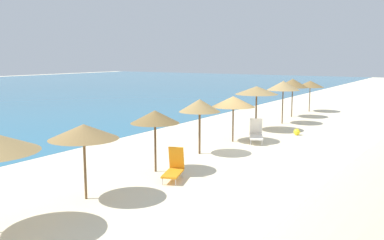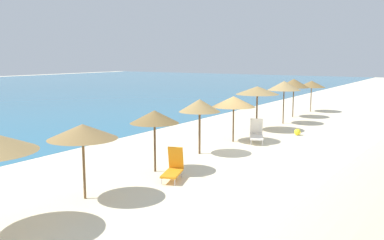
# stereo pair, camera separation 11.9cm
# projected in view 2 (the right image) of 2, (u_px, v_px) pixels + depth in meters

# --- Properties ---
(ground_plane) EXTENTS (160.00, 160.00, 0.00)m
(ground_plane) POSITION_uv_depth(u_px,v_px,m) (233.00, 145.00, 21.63)
(ground_plane) COLOR beige
(beach_umbrella_2) EXTENTS (2.19, 2.19, 2.42)m
(beach_umbrella_2) POSITION_uv_depth(u_px,v_px,m) (83.00, 132.00, 13.22)
(beach_umbrella_2) COLOR brown
(beach_umbrella_2) RESTS_ON ground_plane
(beach_umbrella_3) EXTENTS (1.92, 1.92, 2.44)m
(beach_umbrella_3) POSITION_uv_depth(u_px,v_px,m) (154.00, 117.00, 16.40)
(beach_umbrella_3) COLOR brown
(beach_umbrella_3) RESTS_ON ground_plane
(beach_umbrella_4) EXTENTS (1.92, 1.92, 2.57)m
(beach_umbrella_4) POSITION_uv_depth(u_px,v_px,m) (200.00, 106.00, 19.43)
(beach_umbrella_4) COLOR brown
(beach_umbrella_4) RESTS_ON ground_plane
(beach_umbrella_5) EXTENTS (2.31, 2.31, 2.44)m
(beach_umbrella_5) POSITION_uv_depth(u_px,v_px,m) (234.00, 102.00, 22.28)
(beach_umbrella_5) COLOR brown
(beach_umbrella_5) RESTS_ON ground_plane
(beach_umbrella_6) EXTENTS (2.61, 2.61, 2.72)m
(beach_umbrella_6) POSITION_uv_depth(u_px,v_px,m) (257.00, 90.00, 25.65)
(beach_umbrella_6) COLOR brown
(beach_umbrella_6) RESTS_ON ground_plane
(beach_umbrella_7) EXTENTS (2.20, 2.20, 2.89)m
(beach_umbrella_7) POSITION_uv_depth(u_px,v_px,m) (284.00, 86.00, 28.30)
(beach_umbrella_7) COLOR brown
(beach_umbrella_7) RESTS_ON ground_plane
(beach_umbrella_8) EXTENTS (2.25, 2.25, 2.87)m
(beach_umbrella_8) POSITION_uv_depth(u_px,v_px,m) (294.00, 83.00, 31.39)
(beach_umbrella_8) COLOR brown
(beach_umbrella_8) RESTS_ON ground_plane
(beach_umbrella_9) EXTENTS (2.21, 2.21, 2.54)m
(beach_umbrella_9) POSITION_uv_depth(u_px,v_px,m) (312.00, 84.00, 34.58)
(beach_umbrella_9) COLOR brown
(beach_umbrella_9) RESTS_ON ground_plane
(lounge_chair_0) EXTENTS (1.42, 0.98, 1.17)m
(lounge_chair_0) POSITION_uv_depth(u_px,v_px,m) (173.00, 168.00, 15.59)
(lounge_chair_0) COLOR orange
(lounge_chair_0) RESTS_ON ground_plane
(lounge_chair_1) EXTENTS (1.79, 1.31, 1.22)m
(lounge_chair_1) POSITION_uv_depth(u_px,v_px,m) (256.00, 133.00, 22.33)
(lounge_chair_1) COLOR white
(lounge_chair_1) RESTS_ON ground_plane
(beach_ball) EXTENTS (0.38, 0.38, 0.38)m
(beach_ball) POSITION_uv_depth(u_px,v_px,m) (297.00, 132.00, 24.40)
(beach_ball) COLOR yellow
(beach_ball) RESTS_ON ground_plane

